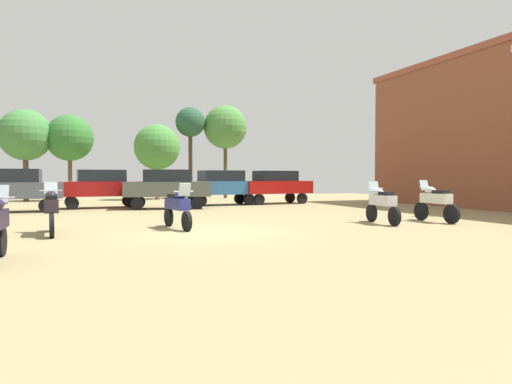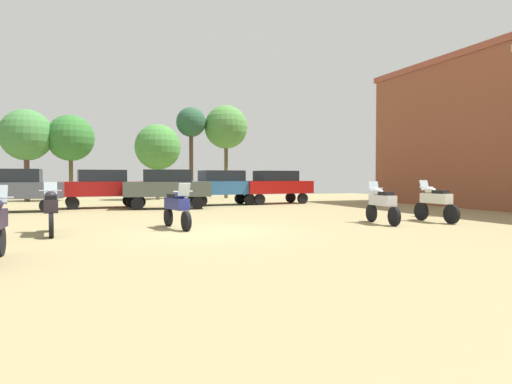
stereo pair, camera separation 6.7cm
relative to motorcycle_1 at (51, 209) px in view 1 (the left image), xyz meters
name	(u,v)px [view 1 (the left image)]	position (x,y,z in m)	size (l,w,h in m)	color
ground_plane	(205,232)	(4.22, -0.91, -0.74)	(44.00, 52.00, 0.02)	#94865A
motorcycle_1	(51,209)	(0.00, 0.00, 0.00)	(0.62, 2.27, 1.48)	black
motorcycle_3	(382,203)	(10.59, -0.86, -0.01)	(0.62, 2.16, 1.47)	black
motorcycle_4	(435,202)	(12.78, -1.02, 0.01)	(0.62, 2.17, 1.51)	black
motorcycle_6	(177,206)	(3.62, 0.16, -0.02)	(0.68, 2.22, 1.44)	black
car_1	(13,187)	(-2.16, 9.54, 0.44)	(4.33, 1.87, 2.00)	black
car_2	(101,186)	(1.79, 11.13, 0.44)	(4.39, 2.03, 2.00)	black
car_3	(275,185)	(11.82, 11.35, 0.44)	(4.45, 2.18, 2.00)	black
car_5	(167,186)	(4.92, 9.30, 0.44)	(4.55, 2.52, 2.00)	black
car_6	(221,185)	(8.35, 11.22, 0.44)	(4.42, 2.11, 2.00)	black
tree_1	(225,128)	(11.19, 19.57, 4.69)	(3.31, 3.31, 7.11)	brown
tree_3	(70,138)	(0.10, 19.62, 3.55)	(3.16, 3.16, 5.88)	brown
tree_5	(157,147)	(5.91, 19.03, 3.02)	(3.26, 3.26, 5.41)	brown
tree_6	(25,135)	(-2.61, 19.52, 3.64)	(3.38, 3.38, 6.09)	brown
tree_8	(190,124)	(8.49, 19.67, 4.88)	(2.22, 2.22, 6.84)	#4F3A2D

